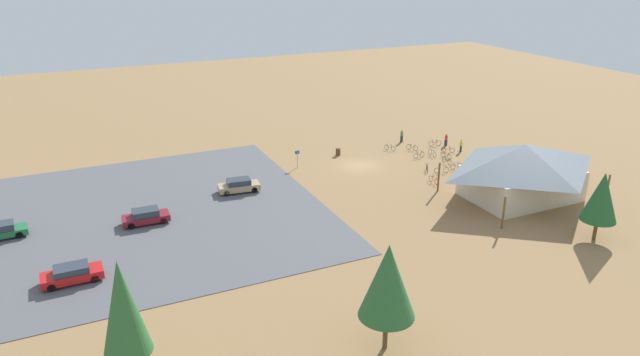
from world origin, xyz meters
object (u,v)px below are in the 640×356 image
Objects in this scene: bicycle_teal_lone_east at (456,166)px; bicycle_red_yard_right at (448,150)px; bicycle_white_edge_south at (432,153)px; bicycle_orange_lone_west at (434,180)px; trash_bin at (338,152)px; bicycle_red_back_row at (435,143)px; visitor_crossing_yard at (461,145)px; bicycle_teal_yard_front at (390,148)px; bicycle_silver_yard_left at (446,156)px; car_tan_end_stall at (239,185)px; bicycle_green_near_porch at (412,147)px; bicycle_purple_mid_cluster at (419,155)px; pine_east at (123,308)px; pine_center at (602,197)px; visitor_near_lot at (446,139)px; lot_sign at (297,156)px; bicycle_blue_near_sign at (427,168)px; bicycle_black_trailside at (447,161)px; bicycle_yellow_yard_center at (441,170)px; visitor_at_bikes at (402,136)px; bike_pavilion at (523,167)px; pine_midwest at (388,281)px; car_maroon_front_row at (146,216)px; car_red_aisle_side at (72,274)px.

bicycle_red_yard_right is (-2.87, -5.55, -0.02)m from bicycle_teal_lone_east.
bicycle_white_edge_south is at bearing 9.62° from bicycle_red_yard_right.
bicycle_teal_lone_east is 0.97× the size of bicycle_orange_lone_west.
trash_bin is 13.41m from bicycle_red_back_row.
bicycle_teal_yard_front is at bearing -28.31° from visitor_crossing_yard.
bicycle_silver_yard_left is 1.32× the size of bicycle_red_yard_right.
car_tan_end_stall is at bearing -17.86° from bicycle_orange_lone_west.
bicycle_purple_mid_cluster is (0.92, 2.93, 0.00)m from bicycle_green_near_porch.
pine_east is 53.14m from bicycle_red_back_row.
trash_bin is 0.54× the size of bicycle_teal_lone_east.
pine_center reaches higher than visitor_crossing_yard.
bicycle_white_edge_south is at bearing 34.44° from visitor_near_lot.
visitor_crossing_yard reaches higher than bicycle_green_near_porch.
bicycle_blue_near_sign is (-13.27, 7.48, -1.05)m from lot_sign.
bicycle_black_trailside is (-16.93, 6.32, -1.02)m from lot_sign.
bicycle_silver_yard_left is 1.05× the size of visitor_crossing_yard.
visitor_near_lot is at bearing -138.03° from bicycle_blue_near_sign.
bicycle_purple_mid_cluster reaches higher than bicycle_yellow_yard_center.
visitor_near_lot is at bearing 178.87° from lot_sign.
visitor_crossing_yard is at bearing -148.15° from pine_east.
trash_bin is 0.53× the size of bicycle_red_back_row.
bicycle_teal_yard_front is 9.05m from visitor_crossing_yard.
visitor_at_bikes is at bearing -103.64° from bicycle_purple_mid_cluster.
pine_center is 34.91m from car_tan_end_stall.
bike_pavilion reaches higher than bicycle_purple_mid_cluster.
pine_midwest is at bearing 47.99° from bicycle_yellow_yard_center.
visitor_crossing_yard is (-44.51, -27.65, -4.84)m from pine_east.
bicycle_green_near_porch is 0.33× the size of car_maroon_front_row.
bicycle_blue_near_sign is 11.40m from visitor_at_bikes.
visitor_at_bikes reaches higher than bicycle_blue_near_sign.
visitor_near_lot is (-4.32, -7.94, 0.49)m from bicycle_teal_lone_east.
bicycle_white_edge_south is (-24.98, -30.33, -4.55)m from pine_midwest.
bicycle_blue_near_sign is 0.98× the size of bicycle_teal_yard_front.
lot_sign is 18.66m from bicycle_silver_yard_left.
bicycle_orange_lone_west is (7.92, 10.95, -0.04)m from bicycle_red_back_row.
pine_midwest is 4.31× the size of bicycle_orange_lone_west.
bicycle_red_back_row is 1.29× the size of bicycle_red_yard_right.
bicycle_yellow_yard_center is (0.65, 5.57, -0.03)m from bicycle_purple_mid_cluster.
bicycle_white_edge_south is at bearing -145.40° from pine_east.
bicycle_purple_mid_cluster is (1.90, -0.14, -0.01)m from bicycle_white_edge_south.
bicycle_blue_near_sign is (-36.48, -23.51, -5.33)m from pine_east.
pine_center is 0.73× the size of pine_east.
car_red_aisle_side is (37.46, 5.60, 0.37)m from bicycle_orange_lone_west.
bicycle_teal_lone_east is 5.09m from bicycle_white_edge_south.
visitor_at_bikes is (-24.67, -37.00, -4.05)m from pine_midwest.
bicycle_purple_mid_cluster is at bearing 76.36° from visitor_at_bikes.
visitor_near_lot is (-6.05, -2.71, 0.48)m from bicycle_purple_mid_cluster.
pine_east is at bearing 31.58° from bicycle_black_trailside.
bicycle_teal_lone_east is 0.98× the size of visitor_at_bikes.
bicycle_yellow_yard_center is at bearing 126.77° from trash_bin.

